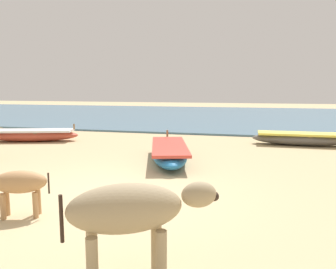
% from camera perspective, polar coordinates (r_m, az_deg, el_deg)
% --- Properties ---
extents(ground, '(80.00, 80.00, 0.00)m').
position_cam_1_polar(ground, '(5.96, -9.97, -10.40)').
color(ground, tan).
extents(sea_water, '(60.00, 20.00, 0.08)m').
position_cam_1_polar(sea_water, '(23.32, 8.64, 3.32)').
color(sea_water, slate).
rests_on(sea_water, ground).
extents(fishing_boat_2, '(3.39, 1.81, 0.62)m').
position_cam_1_polar(fishing_boat_2, '(12.75, -22.59, -0.06)').
color(fishing_boat_2, '#B74733').
rests_on(fishing_boat_2, ground).
extents(fishing_boat_5, '(1.77, 3.32, 0.63)m').
position_cam_1_polar(fishing_boat_5, '(8.50, 0.22, -3.09)').
color(fishing_boat_5, '#1E669E').
rests_on(fishing_boat_5, ground).
extents(fishing_boat_6, '(3.16, 0.87, 0.61)m').
position_cam_1_polar(fishing_boat_6, '(11.80, 22.10, -0.64)').
color(fishing_boat_6, '#5B5651').
rests_on(fishing_boat_6, ground).
extents(calf_far_tan, '(1.03, 0.60, 0.69)m').
position_cam_1_polar(calf_far_tan, '(5.28, -24.76, -7.79)').
color(calf_far_tan, tan).
rests_on(calf_far_tan, ground).
extents(cow_second_adult_dun, '(1.44, 0.96, 0.99)m').
position_cam_1_polar(cow_second_adult_dun, '(3.20, -6.40, -13.20)').
color(cow_second_adult_dun, tan).
rests_on(cow_second_adult_dun, ground).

